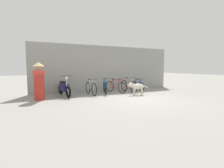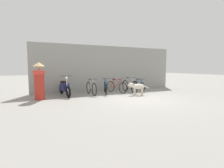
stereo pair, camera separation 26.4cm
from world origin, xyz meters
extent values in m
plane|color=gray|center=(0.00, 0.00, 0.00)|extent=(60.00, 60.00, 0.00)
cube|color=gray|center=(0.00, 3.60, 1.44)|extent=(9.56, 0.20, 2.88)
torus|color=black|center=(-1.63, 1.82, 0.34)|extent=(0.05, 0.69, 0.69)
torus|color=black|center=(-1.64, 2.78, 0.34)|extent=(0.05, 0.69, 0.69)
cylinder|color=beige|center=(-1.63, 2.19, 0.57)|extent=(0.04, 0.48, 0.57)
cylinder|color=beige|center=(-1.64, 2.47, 0.55)|extent=(0.03, 0.12, 0.52)
cylinder|color=beige|center=(-1.63, 2.24, 0.83)|extent=(0.04, 0.55, 0.06)
cylinder|color=beige|center=(-1.64, 2.60, 0.32)|extent=(0.03, 0.36, 0.08)
cylinder|color=beige|center=(-1.64, 2.65, 0.58)|extent=(0.03, 0.29, 0.48)
cylinder|color=beige|center=(-1.63, 1.89, 0.59)|extent=(0.03, 0.17, 0.51)
cube|color=black|center=(-1.64, 2.52, 0.84)|extent=(0.07, 0.18, 0.05)
cylinder|color=black|center=(-1.63, 1.97, 0.88)|extent=(0.46, 0.03, 0.02)
torus|color=black|center=(-0.97, 1.77, 0.35)|extent=(0.27, 0.67, 0.70)
torus|color=black|center=(-0.61, 2.80, 0.35)|extent=(0.27, 0.67, 0.70)
cylinder|color=#1959A5|center=(-0.83, 2.17, 0.58)|extent=(0.20, 0.52, 0.58)
cylinder|color=#1959A5|center=(-0.73, 2.46, 0.56)|extent=(0.07, 0.14, 0.53)
cylinder|color=#1959A5|center=(-0.81, 2.22, 0.84)|extent=(0.23, 0.60, 0.06)
cylinder|color=#1959A5|center=(-0.68, 2.60, 0.32)|extent=(0.16, 0.40, 0.08)
cylinder|color=#1959A5|center=(-0.66, 2.66, 0.58)|extent=(0.13, 0.31, 0.49)
cylinder|color=#1959A5|center=(-0.94, 1.84, 0.60)|extent=(0.09, 0.19, 0.51)
cube|color=black|center=(-0.71, 2.51, 0.85)|extent=(0.13, 0.19, 0.05)
cylinder|color=black|center=(-0.91, 1.92, 0.89)|extent=(0.44, 0.17, 0.02)
torus|color=black|center=(0.17, 1.95, 0.33)|extent=(0.25, 0.63, 0.66)
torus|color=black|center=(-0.16, 2.94, 0.33)|extent=(0.25, 0.63, 0.66)
cylinder|color=red|center=(0.04, 2.33, 0.54)|extent=(0.19, 0.50, 0.54)
cylinder|color=red|center=(-0.05, 2.62, 0.53)|extent=(0.07, 0.13, 0.50)
cylinder|color=red|center=(0.03, 2.38, 0.79)|extent=(0.22, 0.58, 0.06)
cylinder|color=red|center=(-0.10, 2.75, 0.30)|extent=(0.15, 0.38, 0.08)
cylinder|color=red|center=(-0.12, 2.80, 0.55)|extent=(0.13, 0.30, 0.46)
cylinder|color=red|center=(0.15, 2.02, 0.57)|extent=(0.09, 0.18, 0.48)
cube|color=black|center=(-0.07, 2.67, 0.80)|extent=(0.12, 0.19, 0.05)
cylinder|color=black|center=(0.12, 2.10, 0.84)|extent=(0.44, 0.17, 0.02)
torus|color=black|center=(0.78, 1.68, 0.36)|extent=(0.06, 0.71, 0.71)
torus|color=black|center=(0.77, 2.73, 0.36)|extent=(0.06, 0.71, 0.71)
cylinder|color=beige|center=(0.78, 2.09, 0.59)|extent=(0.03, 0.52, 0.59)
cylinder|color=beige|center=(0.78, 2.39, 0.57)|extent=(0.03, 0.13, 0.54)
cylinder|color=beige|center=(0.78, 2.14, 0.86)|extent=(0.04, 0.60, 0.06)
cylinder|color=beige|center=(0.77, 2.53, 0.33)|extent=(0.03, 0.39, 0.08)
cylinder|color=beige|center=(0.77, 2.58, 0.60)|extent=(0.03, 0.31, 0.50)
cylinder|color=beige|center=(0.78, 1.76, 0.62)|extent=(0.03, 0.18, 0.53)
cube|color=black|center=(0.77, 2.44, 0.87)|extent=(0.07, 0.18, 0.05)
cylinder|color=black|center=(0.78, 1.84, 0.91)|extent=(0.46, 0.03, 0.02)
torus|color=black|center=(1.52, 1.92, 0.31)|extent=(0.15, 0.61, 0.61)
torus|color=black|center=(1.71, 2.98, 0.31)|extent=(0.15, 0.61, 0.61)
cylinder|color=#1959A5|center=(1.59, 2.33, 0.51)|extent=(0.12, 0.53, 0.51)
cylinder|color=#1959A5|center=(1.65, 2.64, 0.49)|extent=(0.05, 0.14, 0.47)
cylinder|color=#1959A5|center=(1.60, 2.38, 0.74)|extent=(0.13, 0.61, 0.06)
cylinder|color=#1959A5|center=(1.67, 2.78, 0.28)|extent=(0.10, 0.40, 0.07)
cylinder|color=#1959A5|center=(1.68, 2.83, 0.51)|extent=(0.08, 0.32, 0.43)
cylinder|color=#1959A5|center=(1.54, 2.00, 0.53)|extent=(0.06, 0.19, 0.45)
cube|color=black|center=(1.66, 2.69, 0.75)|extent=(0.10, 0.19, 0.05)
cylinder|color=black|center=(1.55, 2.08, 0.79)|extent=(0.46, 0.10, 0.02)
torus|color=black|center=(-3.00, 1.78, 0.31)|extent=(0.16, 0.63, 0.62)
torus|color=black|center=(-3.11, 3.16, 0.31)|extent=(0.16, 0.63, 0.62)
cube|color=navy|center=(-3.05, 2.47, 0.49)|extent=(0.35, 0.88, 0.39)
cube|color=black|center=(-3.07, 2.63, 0.73)|extent=(0.28, 0.57, 0.10)
cylinder|color=silver|center=(-3.02, 2.04, 0.78)|extent=(0.06, 0.16, 0.60)
cylinder|color=silver|center=(-3.01, 1.89, 0.40)|extent=(0.06, 0.24, 0.21)
cylinder|color=black|center=(-3.02, 2.09, 1.08)|extent=(0.58, 0.08, 0.03)
sphere|color=silver|center=(-3.02, 2.06, 0.96)|extent=(0.15, 0.15, 0.14)
ellipsoid|color=beige|center=(0.66, 1.06, 0.47)|extent=(0.75, 0.52, 0.31)
cylinder|color=beige|center=(0.43, 1.05, 0.17)|extent=(0.09, 0.09, 0.35)
cylinder|color=beige|center=(0.48, 1.21, 0.17)|extent=(0.09, 0.09, 0.35)
cylinder|color=beige|center=(0.83, 0.92, 0.17)|extent=(0.09, 0.09, 0.35)
cylinder|color=beige|center=(0.89, 1.08, 0.17)|extent=(0.09, 0.09, 0.35)
sphere|color=beige|center=(0.26, 1.20, 0.55)|extent=(0.34, 0.34, 0.27)
ellipsoid|color=beige|center=(0.16, 1.23, 0.53)|extent=(0.17, 0.15, 0.10)
cylinder|color=beige|center=(1.10, 0.92, 0.43)|extent=(0.30, 0.14, 0.17)
cylinder|color=#B72D23|center=(-4.31, 1.88, 0.68)|extent=(0.65, 0.65, 1.37)
cylinder|color=#D63C32|center=(-4.31, 1.88, 1.28)|extent=(0.77, 0.77, 0.18)
sphere|color=tan|center=(-4.31, 1.88, 1.50)|extent=(0.31, 0.31, 0.22)
cone|color=tan|center=(-4.31, 1.88, 1.66)|extent=(0.77, 0.77, 0.19)
camera|label=1|loc=(-4.91, -6.79, 1.52)|focal=28.00mm
camera|label=2|loc=(-4.67, -6.91, 1.52)|focal=28.00mm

